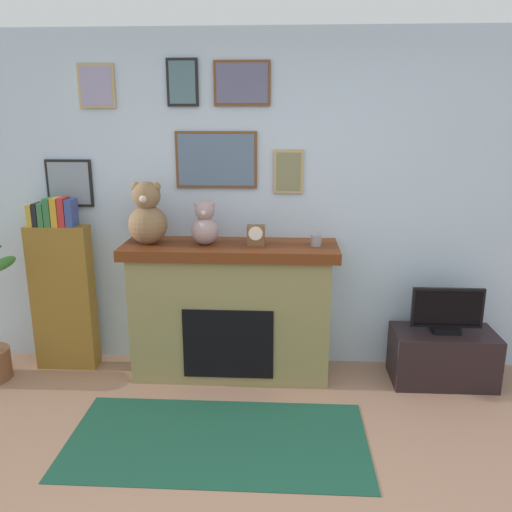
{
  "coord_description": "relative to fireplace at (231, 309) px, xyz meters",
  "views": [
    {
      "loc": [
        0.05,
        -2.07,
        1.98
      ],
      "look_at": [
        -0.16,
        1.7,
        0.96
      ],
      "focal_mm": 36.71,
      "sensor_mm": 36.0,
      "label": 1
    }
  ],
  "objects": [
    {
      "name": "tv_stand",
      "position": [
        1.62,
        -0.06,
        -0.33
      ],
      "size": [
        0.76,
        0.4,
        0.41
      ],
      "primitive_type": "cube",
      "color": "black",
      "rests_on": "ground_plane"
    },
    {
      "name": "area_rug",
      "position": [
        0.0,
        -0.91,
        -0.53
      ],
      "size": [
        1.88,
        0.92,
        0.01
      ],
      "primitive_type": "cube",
      "color": "#1A4C38",
      "rests_on": "ground_plane"
    },
    {
      "name": "television",
      "position": [
        1.62,
        -0.06,
        0.04
      ],
      "size": [
        0.52,
        0.14,
        0.35
      ],
      "color": "black",
      "rests_on": "tv_stand"
    },
    {
      "name": "fireplace",
      "position": [
        0.0,
        0.0,
        0.0
      ],
      "size": [
        1.6,
        0.53,
        1.05
      ],
      "color": "olive",
      "rests_on": "ground_plane"
    },
    {
      "name": "bookshelf",
      "position": [
        -1.33,
        0.04,
        0.11
      ],
      "size": [
        0.47,
        0.16,
        1.38
      ],
      "color": "olive",
      "rests_on": "ground_plane"
    },
    {
      "name": "candle_jar",
      "position": [
        0.64,
        -0.02,
        0.56
      ],
      "size": [
        0.08,
        0.08,
        0.08
      ],
      "primitive_type": "cylinder",
      "color": "gray",
      "rests_on": "fireplace"
    },
    {
      "name": "mantel_clock",
      "position": [
        0.19,
        -0.02,
        0.59
      ],
      "size": [
        0.13,
        0.1,
        0.15
      ],
      "color": "brown",
      "rests_on": "fireplace"
    },
    {
      "name": "teddy_bear_tan",
      "position": [
        -0.18,
        -0.02,
        0.67
      ],
      "size": [
        0.21,
        0.21,
        0.33
      ],
      "color": "#A2888C",
      "rests_on": "fireplace"
    },
    {
      "name": "teddy_bear_brown",
      "position": [
        -0.61,
        -0.02,
        0.73
      ],
      "size": [
        0.29,
        0.29,
        0.47
      ],
      "color": "#806243",
      "rests_on": "fireplace"
    },
    {
      "name": "back_wall",
      "position": [
        0.34,
        0.3,
        0.77
      ],
      "size": [
        5.2,
        0.15,
        2.6
      ],
      "color": "silver",
      "rests_on": "ground_plane"
    }
  ]
}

